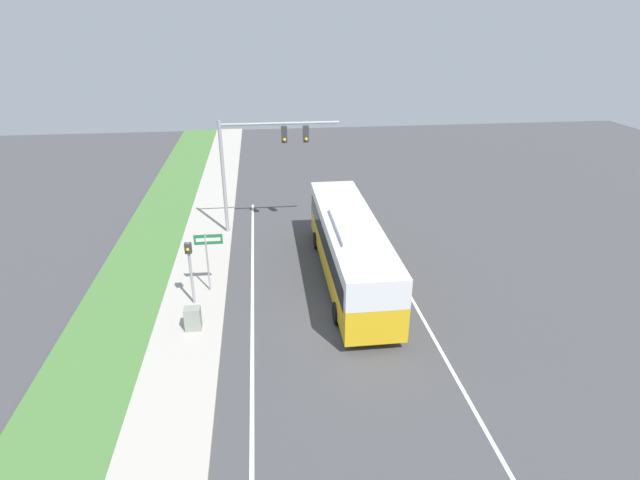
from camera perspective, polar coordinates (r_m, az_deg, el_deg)
ground_plane at (r=21.10m, az=2.21°, el=-9.59°), size 80.00×80.00×0.00m
sidewalk at (r=21.12m, az=-14.93°, el=-10.27°), size 2.80×80.00×0.12m
grass_verge at (r=21.86m, az=-23.38°, el=-10.37°), size 3.60×80.00×0.10m
lane_divider_near at (r=20.91m, az=-7.74°, el=-10.16°), size 0.14×30.00×0.01m
lane_divider_far at (r=21.89m, az=11.66°, el=-8.76°), size 0.14×30.00×0.01m
bus at (r=23.70m, az=3.42°, el=-0.57°), size 2.62×11.93×3.32m
signal_gantry at (r=28.45m, az=-7.12°, el=9.81°), size 6.66×0.41×6.62m
pedestrian_signal at (r=22.05m, az=-14.64°, el=-2.66°), size 0.28×0.34×3.03m
street_sign at (r=22.91m, az=-12.68°, el=-1.31°), size 1.26×0.08×2.97m
utility_cabinet at (r=20.97m, az=-14.33°, el=-8.68°), size 0.64×0.49×0.98m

